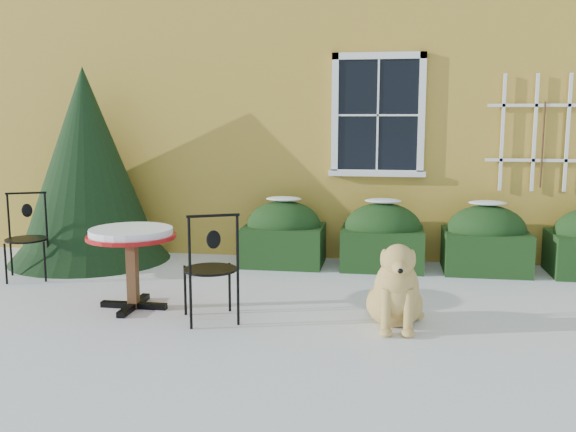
% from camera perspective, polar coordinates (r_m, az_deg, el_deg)
% --- Properties ---
extents(ground, '(80.00, 80.00, 0.00)m').
position_cam_1_polar(ground, '(6.15, -1.47, -9.76)').
color(ground, white).
rests_on(ground, ground).
extents(house, '(12.40, 8.40, 6.40)m').
position_cam_1_polar(house, '(12.83, 4.30, 14.45)').
color(house, gold).
rests_on(house, ground).
extents(hedge_row, '(4.95, 0.80, 0.91)m').
position_cam_1_polar(hedge_row, '(8.45, 12.81, -2.00)').
color(hedge_row, black).
rests_on(hedge_row, ground).
extents(evergreen_shrub, '(2.16, 2.16, 2.62)m').
position_cam_1_polar(evergreen_shrub, '(9.13, -17.38, 2.75)').
color(evergreen_shrub, black).
rests_on(evergreen_shrub, ground).
extents(bistro_table, '(0.90, 0.90, 0.84)m').
position_cam_1_polar(bistro_table, '(6.72, -13.75, -2.25)').
color(bistro_table, black).
rests_on(bistro_table, ground).
extents(patio_chair_near, '(0.63, 0.63, 1.07)m').
position_cam_1_polar(patio_chair_near, '(6.19, -6.84, -4.52)').
color(patio_chair_near, black).
rests_on(patio_chair_near, ground).
extents(patio_chair_far, '(0.61, 0.60, 1.04)m').
position_cam_1_polar(patio_chair_far, '(8.43, -22.21, -1.66)').
color(patio_chair_far, black).
rests_on(patio_chair_far, ground).
extents(dog, '(0.58, 0.96, 0.86)m').
position_cam_1_polar(dog, '(6.08, 9.57, -6.69)').
color(dog, tan).
rests_on(dog, ground).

